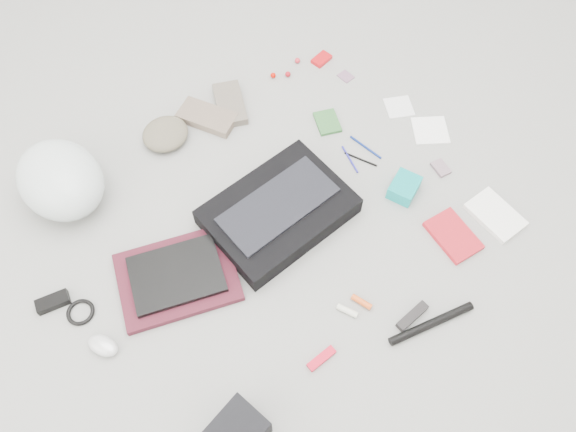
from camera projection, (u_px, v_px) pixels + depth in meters
ground_plane at (288, 223)px, 1.97m from camera, size 4.00×4.00×0.00m
messenger_bag at (278, 212)px, 1.95m from camera, size 0.48×0.34×0.08m
bag_flap at (278, 205)px, 1.91m from camera, size 0.41×0.19×0.01m
laptop_sleeve at (178, 277)px, 1.85m from camera, size 0.46×0.41×0.03m
laptop at (176, 274)px, 1.83m from camera, size 0.35×0.31×0.02m
bike_helmet at (60, 180)px, 1.93m from camera, size 0.29×0.36×0.21m
beanie at (165, 134)px, 2.13m from camera, size 0.19×0.19×0.06m
mitten_left at (207, 117)px, 2.19m from camera, size 0.20×0.25×0.03m
mitten_right at (230, 104)px, 2.22m from camera, size 0.19×0.24×0.03m
power_brick at (53, 302)px, 1.81m from camera, size 0.11×0.07×0.03m
cable_coil at (80, 312)px, 1.80m from camera, size 0.12×0.12×0.01m
mouse at (103, 345)px, 1.73m from camera, size 0.10×0.12×0.04m
multitool at (321, 358)px, 1.72m from camera, size 0.10×0.03×0.02m
toiletry_tube_white at (347, 311)px, 1.80m from camera, size 0.05×0.07×0.02m
toiletry_tube_orange at (362, 302)px, 1.81m from camera, size 0.04×0.07×0.02m
u_lock at (412, 316)px, 1.78m from camera, size 0.12×0.03×0.02m
bike_pump at (431, 324)px, 1.77m from camera, size 0.29×0.11×0.03m
book_red at (453, 236)px, 1.93m from camera, size 0.15×0.20×0.02m
book_white at (495, 215)px, 1.97m from camera, size 0.14×0.20×0.02m
notepad at (327, 122)px, 2.19m from camera, size 0.12×0.14×0.01m
pen_blue at (350, 159)px, 2.10m from camera, size 0.04×0.13×0.01m
pen_black at (361, 159)px, 2.10m from camera, size 0.06×0.12×0.01m
pen_navy at (366, 147)px, 2.13m from camera, size 0.03×0.15×0.01m
accordion_wallet at (404, 188)px, 2.01m from camera, size 0.14×0.12×0.06m
card_deck at (441, 168)px, 2.08m from camera, size 0.06×0.08×0.01m
napkin_top at (399, 107)px, 2.23m from camera, size 0.14×0.14×0.01m
napkin_bottom at (430, 130)px, 2.17m from camera, size 0.18×0.18×0.01m
lollipop_a at (273, 75)px, 2.30m from camera, size 0.02×0.02×0.02m
lollipop_b at (288, 74)px, 2.31m from camera, size 0.03×0.03×0.02m
lollipop_c at (297, 61)px, 2.34m from camera, size 0.03×0.03×0.02m
altoids_tin at (322, 59)px, 2.35m from camera, size 0.09×0.06×0.02m
stamp_sheet at (346, 76)px, 2.31m from camera, size 0.05×0.06×0.00m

